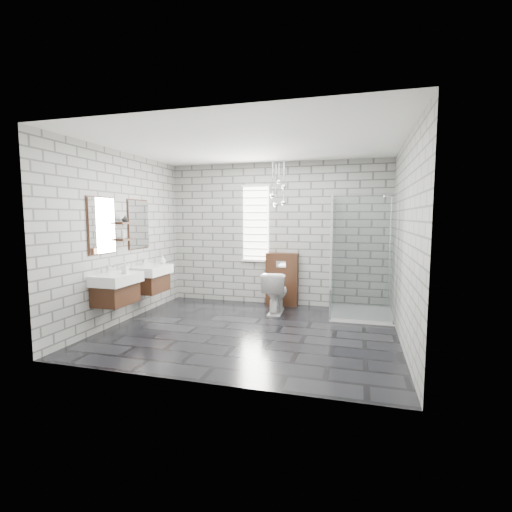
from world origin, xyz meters
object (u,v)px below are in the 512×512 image
at_px(vanity_right, 149,271).
at_px(cistern_panel, 282,279).
at_px(vanity_left, 114,280).
at_px(shower_enclosure, 356,288).
at_px(toilet, 276,292).

distance_m(vanity_right, cistern_panel, 2.43).
distance_m(vanity_left, shower_enclosure, 3.82).
distance_m(vanity_left, toilet, 2.67).
relative_size(vanity_right, cistern_panel, 1.57).
height_order(vanity_left, toilet, vanity_left).
bearing_deg(toilet, vanity_left, 36.40).
bearing_deg(shower_enclosure, toilet, -178.31).
height_order(vanity_right, shower_enclosure, shower_enclosure).
bearing_deg(toilet, shower_enclosure, 178.90).
height_order(vanity_left, vanity_right, same).
bearing_deg(vanity_left, shower_enclosure, 26.64).
relative_size(cistern_panel, shower_enclosure, 0.49).
relative_size(vanity_right, toilet, 2.16).
bearing_deg(vanity_left, vanity_right, 90.00).
xyz_separation_m(shower_enclosure, toilet, (-1.36, -0.04, -0.14)).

